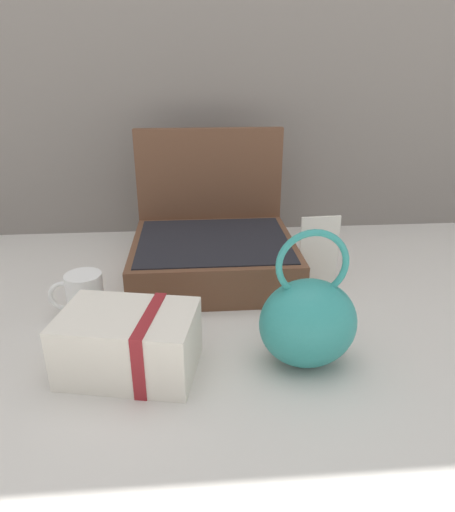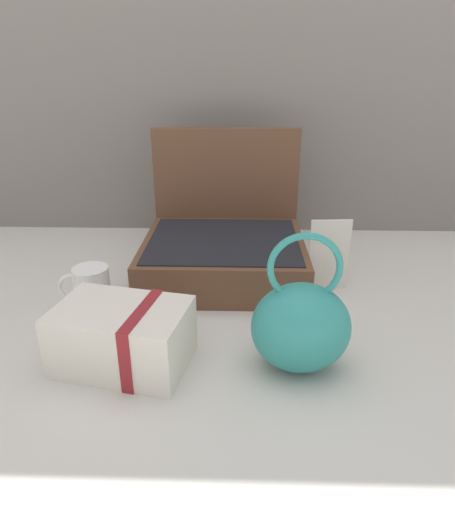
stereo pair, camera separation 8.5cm
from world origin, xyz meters
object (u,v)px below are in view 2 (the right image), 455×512
at_px(open_suitcase, 224,244).
at_px(coffee_mug, 91,288).
at_px(cream_toiletry_bag, 124,336).
at_px(info_card_left, 329,255).
at_px(teal_pouch_handbag, 301,325).

distance_m(open_suitcase, coffee_mug, 0.34).
bearing_deg(cream_toiletry_bag, info_card_left, 37.05).
bearing_deg(coffee_mug, info_card_left, 11.75).
xyz_separation_m(cream_toiletry_bag, coffee_mug, (-0.12, 0.19, -0.01)).
distance_m(teal_pouch_handbag, cream_toiletry_bag, 0.30).
distance_m(teal_pouch_handbag, coffee_mug, 0.46).
bearing_deg(teal_pouch_handbag, open_suitcase, 109.74).
height_order(teal_pouch_handbag, coffee_mug, teal_pouch_handbag).
bearing_deg(cream_toiletry_bag, open_suitcase, 68.22).
height_order(cream_toiletry_bag, info_card_left, info_card_left).
bearing_deg(info_card_left, cream_toiletry_bag, -146.72).
distance_m(open_suitcase, cream_toiletry_bag, 0.42).
relative_size(open_suitcase, coffee_mug, 3.43).
bearing_deg(info_card_left, open_suitcase, 155.46).
distance_m(teal_pouch_handbag, info_card_left, 0.32).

